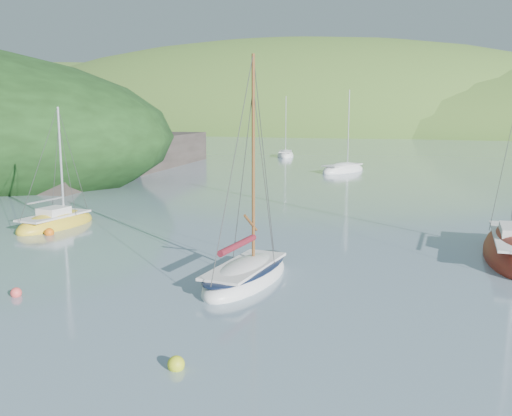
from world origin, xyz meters
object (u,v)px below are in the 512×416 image
at_px(distant_sloop_a, 343,170).
at_px(distant_sloop_c, 285,156).
at_px(daysailer_white, 246,276).
at_px(sailboat_yellow, 56,224).

relative_size(distant_sloop_a, distant_sloop_c, 1.01).
height_order(daysailer_white, distant_sloop_a, distant_sloop_a).
xyz_separation_m(sailboat_yellow, distant_sloop_c, (-4.76, 49.88, -0.01)).
bearing_deg(distant_sloop_c, sailboat_yellow, -102.80).
bearing_deg(daysailer_white, sailboat_yellow, 159.86).
bearing_deg(distant_sloop_a, daysailer_white, -59.84).
bearing_deg(distant_sloop_a, sailboat_yellow, -81.44).
height_order(sailboat_yellow, distant_sloop_c, distant_sloop_c).
bearing_deg(daysailer_white, distant_sloop_a, 99.69).
relative_size(daysailer_white, distant_sloop_c, 0.99).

